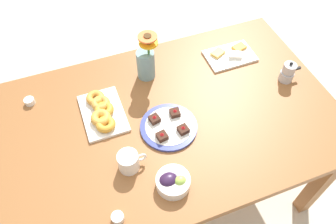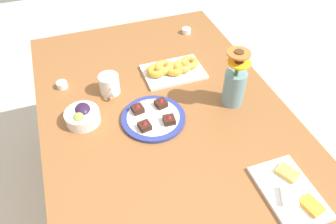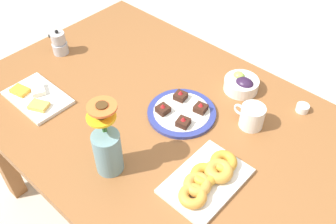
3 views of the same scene
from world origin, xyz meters
TOP-DOWN VIEW (x-y plane):
  - ground_plane at (0.00, 0.00)m, footprint 6.00×6.00m
  - dining_table at (0.00, 0.00)m, footprint 1.60×1.00m
  - coffee_mug at (-0.24, -0.18)m, footprint 0.12×0.09m
  - grape_bowl at (-0.10, -0.32)m, footprint 0.14×0.14m
  - cheese_platter at (0.46, 0.26)m, footprint 0.26×0.17m
  - croissant_platter at (-0.28, 0.12)m, footprint 0.19×0.28m
  - jam_cup_honey at (-0.35, -0.38)m, footprint 0.05×0.05m
  - dessert_plate at (-0.02, -0.06)m, footprint 0.26×0.26m
  - flower_vase at (-0.01, 0.29)m, footprint 0.11×0.11m
  - moka_pot at (0.64, 0.01)m, footprint 0.11×0.07m

SIDE VIEW (x-z plane):
  - ground_plane at x=0.00m, z-range 0.00..0.00m
  - dining_table at x=0.00m, z-range 0.28..1.02m
  - dessert_plate at x=-0.02m, z-range 0.72..0.78m
  - cheese_platter at x=0.46m, z-range 0.73..0.77m
  - jam_cup_honey at x=-0.35m, z-range 0.74..0.77m
  - croissant_platter at x=-0.28m, z-range 0.74..0.79m
  - grape_bowl at x=-0.10m, z-range 0.74..0.80m
  - coffee_mug at x=-0.24m, z-range 0.74..0.83m
  - moka_pot at x=0.64m, z-range 0.73..0.85m
  - flower_vase at x=-0.01m, z-range 0.70..0.97m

